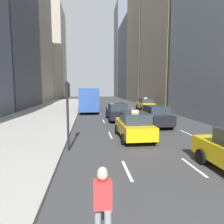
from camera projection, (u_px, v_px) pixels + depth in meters
name	position (u px, v px, depth m)	size (l,w,h in m)	color
sidewalk_left	(47.00, 113.00, 25.86)	(8.00, 66.00, 0.15)	#ADAAA3
lane_markings	(126.00, 116.00, 23.05)	(5.72, 56.00, 0.01)	white
building_row_left	(29.00, 36.00, 42.22)	(6.00, 93.46, 35.69)	gray
building_row_right	(151.00, 34.00, 43.36)	(6.00, 83.00, 35.42)	gray
taxi_lead	(145.00, 104.00, 30.01)	(2.02, 4.40, 1.87)	yellow
taxi_second	(134.00, 125.00, 12.78)	(2.02, 4.40, 1.87)	yellow
sedan_black_near	(155.00, 116.00, 17.18)	(2.02, 4.78, 1.78)	black
sedan_silver_behind	(117.00, 112.00, 20.31)	(2.02, 4.92, 1.73)	black
city_bus	(89.00, 98.00, 29.53)	(2.80, 11.61, 3.25)	#2D519E
skateboarder	(103.00, 205.00, 3.92)	(0.36, 0.80, 1.75)	brown
traffic_light_pole	(68.00, 105.00, 10.29)	(0.24, 0.42, 3.60)	black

